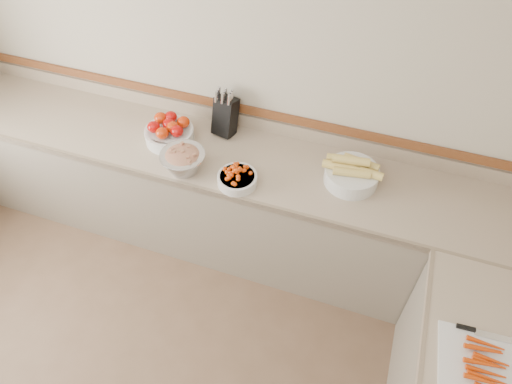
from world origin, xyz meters
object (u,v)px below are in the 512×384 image
(corn_bowl, at_px, (352,173))
(rhubarb_bowl, at_px, (183,160))
(cherry_tomato_bowl, at_px, (237,178))
(cutting_board, at_px, (484,363))
(knife_block, at_px, (225,115))
(tomato_bowl, at_px, (169,132))

(corn_bowl, relative_size, rhubarb_bowl, 1.30)
(cherry_tomato_bowl, bearing_deg, cutting_board, -25.53)
(rhubarb_bowl, xyz_separation_m, cutting_board, (1.79, -0.68, -0.07))
(knife_block, relative_size, corn_bowl, 0.93)
(rhubarb_bowl, bearing_deg, cutting_board, -20.96)
(corn_bowl, bearing_deg, rhubarb_bowl, -166.52)
(cherry_tomato_bowl, relative_size, cutting_board, 0.59)
(cherry_tomato_bowl, height_order, rhubarb_bowl, rhubarb_bowl)
(knife_block, relative_size, cherry_tomato_bowl, 1.38)
(knife_block, bearing_deg, rhubarb_bowl, -104.51)
(knife_block, xyz_separation_m, tomato_bowl, (-0.32, -0.20, -0.07))
(rhubarb_bowl, bearing_deg, cherry_tomato_bowl, -0.02)
(knife_block, distance_m, rhubarb_bowl, 0.45)
(cutting_board, bearing_deg, cherry_tomato_bowl, 154.47)
(knife_block, height_order, tomato_bowl, knife_block)
(corn_bowl, xyz_separation_m, rhubarb_bowl, (-1.00, -0.24, 0.01))
(rhubarb_bowl, relative_size, cutting_board, 0.68)
(cherry_tomato_bowl, bearing_deg, tomato_bowl, 157.98)
(tomato_bowl, bearing_deg, knife_block, 32.14)
(knife_block, xyz_separation_m, rhubarb_bowl, (-0.11, -0.43, -0.06))
(tomato_bowl, xyz_separation_m, corn_bowl, (1.21, 0.01, 0.00))
(knife_block, relative_size, tomato_bowl, 1.04)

